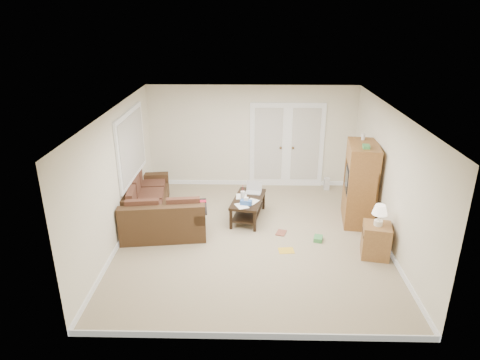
{
  "coord_description": "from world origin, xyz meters",
  "views": [
    {
      "loc": [
        -0.07,
        -7.29,
        4.11
      ],
      "look_at": [
        -0.24,
        0.28,
        1.1
      ],
      "focal_mm": 32.0,
      "sensor_mm": 36.0,
      "label": 1
    }
  ],
  "objects_px": {
    "side_cabinet": "(376,238)",
    "tv_armoire": "(360,183)",
    "sectional_sofa": "(154,210)",
    "coffee_table": "(248,207)"
  },
  "relations": [
    {
      "from": "sectional_sofa",
      "to": "coffee_table",
      "type": "height_order",
      "value": "coffee_table"
    },
    {
      "from": "side_cabinet",
      "to": "tv_armoire",
      "type": "bearing_deg",
      "value": 101.38
    },
    {
      "from": "sectional_sofa",
      "to": "side_cabinet",
      "type": "bearing_deg",
      "value": -23.2
    },
    {
      "from": "sectional_sofa",
      "to": "side_cabinet",
      "type": "height_order",
      "value": "side_cabinet"
    },
    {
      "from": "coffee_table",
      "to": "side_cabinet",
      "type": "distance_m",
      "value": 2.69
    },
    {
      "from": "sectional_sofa",
      "to": "side_cabinet",
      "type": "distance_m",
      "value": 4.38
    },
    {
      "from": "tv_armoire",
      "to": "side_cabinet",
      "type": "xyz_separation_m",
      "value": [
        0.0,
        -1.4,
        -0.48
      ]
    },
    {
      "from": "sectional_sofa",
      "to": "tv_armoire",
      "type": "height_order",
      "value": "tv_armoire"
    },
    {
      "from": "tv_armoire",
      "to": "side_cabinet",
      "type": "bearing_deg",
      "value": -82.01
    },
    {
      "from": "coffee_table",
      "to": "sectional_sofa",
      "type": "bearing_deg",
      "value": -161.73
    }
  ]
}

